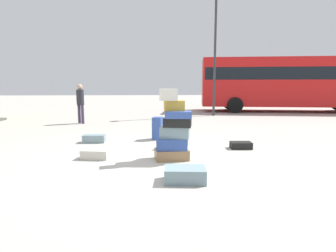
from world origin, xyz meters
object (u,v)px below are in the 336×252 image
at_px(suitcase_tower, 174,133).
at_px(suitcase_slate_left_side, 181,133).
at_px(person_bearded_onlooker, 80,100).
at_px(parked_bus, 291,81).
at_px(lamp_post, 215,35).
at_px(suitcase_navy_foreground_near, 158,128).
at_px(suitcase_black_behind_tower, 241,145).
at_px(suitcase_cream_right_side, 95,154).
at_px(suitcase_slate_foreground_far, 185,175).
at_px(suitcase_slate_upright_blue, 94,139).

distance_m(suitcase_tower, suitcase_slate_left_side, 1.22).
xyz_separation_m(person_bearded_onlooker, parked_bus, (11.28, 4.54, 0.88)).
bearing_deg(lamp_post, suitcase_navy_foreground_near, -116.62).
distance_m(suitcase_navy_foreground_near, suitcase_slate_left_side, 1.18).
bearing_deg(suitcase_black_behind_tower, suitcase_cream_right_side, -163.55).
xyz_separation_m(suitcase_tower, lamp_post, (2.81, 8.36, 3.49)).
xyz_separation_m(suitcase_cream_right_side, suitcase_slate_left_side, (1.97, 1.03, 0.26)).
bearing_deg(suitcase_cream_right_side, person_bearded_onlooker, 115.54).
bearing_deg(suitcase_black_behind_tower, lamp_post, 86.33).
bearing_deg(person_bearded_onlooker, suitcase_slate_left_side, -12.43).
xyz_separation_m(suitcase_cream_right_side, suitcase_slate_foreground_far, (1.74, -1.51, 0.02)).
distance_m(suitcase_tower, suitcase_slate_foreground_far, 1.46).
distance_m(suitcase_tower, suitcase_slate_upright_blue, 2.80).
height_order(suitcase_slate_foreground_far, parked_bus, parked_bus).
distance_m(suitcase_cream_right_side, parked_bus, 14.09).
distance_m(suitcase_tower, person_bearded_onlooker, 6.68).
relative_size(suitcase_cream_right_side, lamp_post, 0.09).
height_order(suitcase_tower, suitcase_black_behind_tower, suitcase_tower).
bearing_deg(lamp_post, parked_bus, 20.83).
bearing_deg(suitcase_cream_right_side, parked_bus, 55.55).
bearing_deg(lamp_post, suitcase_slate_upright_blue, -126.74).
xyz_separation_m(suitcase_black_behind_tower, lamp_post, (1.05, 7.49, 3.98)).
bearing_deg(suitcase_tower, person_bearded_onlooker, 120.20).
distance_m(suitcase_slate_left_side, person_bearded_onlooker, 5.90).
distance_m(suitcase_cream_right_side, suitcase_slate_foreground_far, 2.31).
relative_size(suitcase_slate_foreground_far, person_bearded_onlooker, 0.41).
bearing_deg(suitcase_cream_right_side, suitcase_tower, 4.36).
bearing_deg(suitcase_tower, parked_bus, 52.43).
height_order(parked_bus, lamp_post, lamp_post).
height_order(suitcase_black_behind_tower, person_bearded_onlooker, person_bearded_onlooker).
bearing_deg(person_bearded_onlooker, suitcase_navy_foreground_near, -10.16).
height_order(suitcase_slate_upright_blue, lamp_post, lamp_post).
bearing_deg(parked_bus, suitcase_slate_left_side, -120.50).
relative_size(parked_bus, lamp_post, 1.73).
distance_m(suitcase_slate_upright_blue, parked_bus, 13.18).
xyz_separation_m(suitcase_cream_right_side, suitcase_slate_upright_blue, (-0.37, 1.72, 0.01)).
xyz_separation_m(suitcase_navy_foreground_near, lamp_post, (3.09, 6.17, 3.74)).
height_order(suitcase_slate_upright_blue, parked_bus, parked_bus).
bearing_deg(suitcase_black_behind_tower, suitcase_slate_left_side, 172.85).
xyz_separation_m(suitcase_slate_upright_blue, parked_bus, (9.97, 8.45, 1.73)).
xyz_separation_m(suitcase_tower, suitcase_navy_foreground_near, (-0.28, 2.19, -0.25)).
relative_size(suitcase_slate_foreground_far, suitcase_slate_upright_blue, 1.12).
xyz_separation_m(suitcase_black_behind_tower, suitcase_navy_foreground_near, (-2.04, 1.32, 0.24)).
bearing_deg(suitcase_black_behind_tower, suitcase_slate_upright_blue, 169.82).
bearing_deg(suitcase_slate_left_side, suitcase_slate_foreground_far, -70.41).
distance_m(suitcase_slate_upright_blue, suitcase_black_behind_tower, 3.93).
bearing_deg(suitcase_slate_upright_blue, suitcase_black_behind_tower, -12.82).
bearing_deg(parked_bus, person_bearded_onlooker, -148.74).
bearing_deg(suitcase_cream_right_side, suitcase_slate_left_side, 36.56).
relative_size(suitcase_navy_foreground_near, suitcase_slate_left_side, 0.90).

